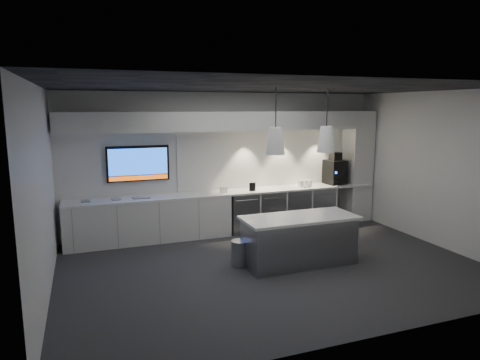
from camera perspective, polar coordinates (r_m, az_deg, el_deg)
name	(u,v)px	position (r m, az deg, el deg)	size (l,w,h in m)	color
floor	(273,266)	(7.48, 4.38, -11.40)	(7.00, 7.00, 0.00)	#313133
ceiling	(275,87)	(6.99, 4.70, 12.21)	(7.00, 7.00, 0.00)	black
wall_back	(226,162)	(9.39, -1.86, 2.42)	(7.00, 7.00, 0.00)	white
wall_front	(368,216)	(4.97, 16.70, -4.56)	(7.00, 7.00, 0.00)	white
wall_left	(42,195)	(6.47, -24.90, -1.80)	(7.00, 7.00, 0.00)	white
wall_right	(439,169)	(9.11, 24.98, 1.28)	(7.00, 7.00, 0.00)	white
back_counter	(231,192)	(9.18, -1.20, -1.67)	(6.80, 0.65, 0.04)	white
left_base_cabinets	(150,220)	(8.89, -11.96, -5.25)	(3.30, 0.63, 0.86)	white
fridge_unit_a	(242,212)	(9.36, 0.26, -4.29)	(0.60, 0.61, 0.85)	gray
fridge_unit_b	(268,210)	(9.60, 3.80, -3.97)	(0.60, 0.61, 0.85)	gray
fridge_unit_c	(294,207)	(9.86, 7.15, -3.65)	(0.60, 0.61, 0.85)	gray
fridge_unit_d	(318,205)	(10.16, 10.31, -3.33)	(0.60, 0.61, 0.85)	gray
backsplash	(276,158)	(9.80, 4.86, 2.99)	(4.60, 0.03, 1.30)	white
soffit	(230,121)	(9.03, -1.28, 7.86)	(6.90, 0.60, 0.40)	white
column	(357,166)	(10.60, 15.34, 1.82)	(0.55, 0.55, 2.60)	white
wall_tv	(138,163)	(8.92, -13.42, 2.16)	(1.25, 0.07, 0.72)	black
island	(299,240)	(7.52, 7.87, -7.91)	(1.99, 0.86, 0.84)	gray
bin	(240,253)	(7.43, 0.03, -9.71)	(0.31, 0.31, 0.44)	gray
coffee_machine	(335,171)	(10.28, 12.55, 1.18)	(0.44, 0.60, 0.75)	black
sign_black	(252,187)	(9.23, 1.65, -0.91)	(0.14, 0.02, 0.18)	black
sign_white	(224,190)	(8.98, -2.18, -1.34)	(0.18, 0.02, 0.14)	white
cup_cluster	(305,183)	(9.80, 8.64, -0.45)	(0.30, 0.19, 0.16)	white
tray_a	(85,201)	(8.69, -19.92, -2.69)	(0.16, 0.16, 0.03)	#999999
tray_b	(116,199)	(8.69, -16.17, -2.49)	(0.16, 0.16, 0.03)	#999999
tray_c	(137,198)	(8.72, -13.56, -2.33)	(0.16, 0.16, 0.03)	#999999
tray_d	(146,197)	(8.73, -12.42, -2.28)	(0.16, 0.16, 0.03)	#999999
pendant_left	(275,141)	(6.98, 4.75, 5.25)	(0.31, 0.31, 1.14)	white
pendant_right	(326,139)	(7.43, 11.41, 5.36)	(0.31, 0.31, 1.14)	white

